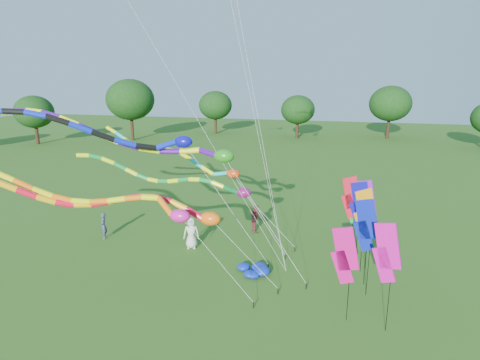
% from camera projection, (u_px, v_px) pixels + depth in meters
% --- Properties ---
extents(ground, '(160.00, 160.00, 0.00)m').
position_uv_depth(ground, '(214.00, 313.00, 17.05)').
color(ground, '#255C18').
rests_on(ground, ground).
extents(tree_ring, '(119.07, 117.56, 9.72)m').
position_uv_depth(tree_ring, '(376.00, 198.00, 14.57)').
color(tree_ring, '#382314').
rests_on(tree_ring, ground).
extents(tube_kite_red, '(13.05, 3.45, 6.32)m').
position_uv_depth(tube_kite_red, '(125.00, 204.00, 17.85)').
color(tube_kite_red, black).
rests_on(tube_kite_red, ground).
extents(tube_kite_orange, '(14.46, 1.73, 6.63)m').
position_uv_depth(tube_kite_orange, '(88.00, 195.00, 17.70)').
color(tube_kite_orange, black).
rests_on(tube_kite_orange, ground).
extents(tube_kite_purple, '(17.43, 1.34, 8.94)m').
position_uv_depth(tube_kite_purple, '(119.00, 136.00, 19.24)').
color(tube_kite_purple, black).
rests_on(tube_kite_purple, ground).
extents(tube_kite_blue, '(16.11, 5.66, 9.24)m').
position_uv_depth(tube_kite_blue, '(71.00, 129.00, 18.09)').
color(tube_kite_blue, black).
rests_on(tube_kite_blue, ground).
extents(tube_kite_cyan, '(13.04, 4.45, 6.93)m').
position_uv_depth(tube_kite_cyan, '(178.00, 156.00, 24.50)').
color(tube_kite_cyan, black).
rests_on(tube_kite_cyan, ground).
extents(tube_kite_green, '(12.67, 1.42, 5.96)m').
position_uv_depth(tube_kite_green, '(183.00, 180.00, 23.10)').
color(tube_kite_green, black).
rests_on(tube_kite_green, ground).
extents(banner_pole_magenta_a, '(1.16, 0.17, 4.13)m').
position_uv_depth(banner_pole_magenta_a, '(345.00, 256.00, 15.93)').
color(banner_pole_magenta_a, black).
rests_on(banner_pole_magenta_a, ground).
extents(banner_pole_red, '(1.14, 0.41, 4.46)m').
position_uv_depth(banner_pole_red, '(351.00, 198.00, 22.47)').
color(banner_pole_red, black).
rests_on(banner_pole_red, ground).
extents(banner_pole_magenta_b, '(1.11, 0.50, 4.54)m').
position_uv_depth(banner_pole_magenta_b, '(387.00, 253.00, 15.21)').
color(banner_pole_magenta_b, black).
rests_on(banner_pole_magenta_b, ground).
extents(banner_pole_orange, '(1.09, 0.55, 4.87)m').
position_uv_depth(banner_pole_orange, '(365.00, 214.00, 18.53)').
color(banner_pole_orange, black).
rests_on(banner_pole_orange, ground).
extents(banner_pole_blue_b, '(1.16, 0.27, 4.81)m').
position_uv_depth(banner_pole_blue_b, '(360.00, 205.00, 19.98)').
color(banner_pole_blue_b, black).
rests_on(banner_pole_blue_b, ground).
extents(banner_pole_green, '(1.15, 0.30, 3.87)m').
position_uv_depth(banner_pole_green, '(355.00, 207.00, 22.67)').
color(banner_pole_green, black).
rests_on(banner_pole_green, ground).
extents(banner_pole_violet, '(1.14, 0.38, 4.81)m').
position_uv_depth(banner_pole_violet, '(365.00, 204.00, 20.26)').
color(banner_pole_violet, black).
rests_on(banner_pole_violet, ground).
extents(banner_pole_blue_a, '(1.16, 0.22, 4.63)m').
position_uv_depth(banner_pole_blue_a, '(366.00, 226.00, 17.76)').
color(banner_pole_blue_a, black).
rests_on(banner_pole_blue_a, ground).
extents(blue_nylon_heap, '(1.57, 1.61, 0.47)m').
position_uv_depth(blue_nylon_heap, '(248.00, 269.00, 20.57)').
color(blue_nylon_heap, '#0D28B1').
rests_on(blue_nylon_heap, ground).
extents(person_a, '(1.04, 0.82, 1.86)m').
position_uv_depth(person_a, '(191.00, 233.00, 23.42)').
color(person_a, silver).
rests_on(person_a, ground).
extents(person_b, '(0.65, 0.71, 1.64)m').
position_uv_depth(person_b, '(103.00, 226.00, 24.83)').
color(person_b, '#3E4057').
rests_on(person_b, ground).
extents(person_c, '(0.98, 1.07, 1.77)m').
position_uv_depth(person_c, '(256.00, 218.00, 25.97)').
color(person_c, maroon).
rests_on(person_c, ground).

